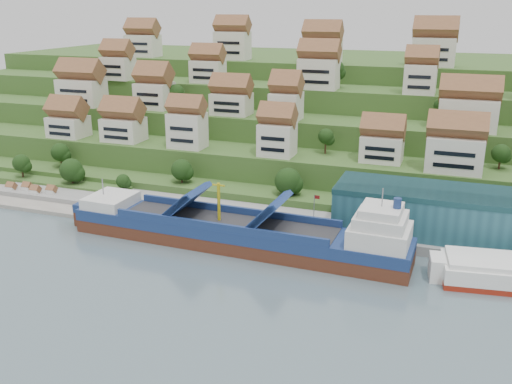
% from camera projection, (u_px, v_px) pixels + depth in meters
% --- Properties ---
extents(ground, '(300.00, 300.00, 0.00)m').
position_uv_depth(ground, '(222.00, 244.00, 124.72)').
color(ground, slate).
rests_on(ground, ground).
extents(quay, '(180.00, 14.00, 2.20)m').
position_uv_depth(quay, '(327.00, 227.00, 131.33)').
color(quay, gray).
rests_on(quay, ground).
extents(pebble_beach, '(45.00, 20.00, 1.00)m').
position_uv_depth(pebble_beach, '(42.00, 197.00, 153.99)').
color(pebble_beach, gray).
rests_on(pebble_beach, ground).
extents(hillside, '(260.00, 128.00, 31.00)m').
position_uv_depth(hillside, '(330.00, 114.00, 213.90)').
color(hillside, '#2D4C1E').
rests_on(hillside, ground).
extents(hillside_village, '(160.07, 63.64, 29.75)m').
position_uv_depth(hillside_village, '(300.00, 93.00, 171.29)').
color(hillside_village, silver).
rests_on(hillside_village, ground).
extents(hillside_trees, '(141.90, 62.31, 30.41)m').
position_uv_depth(hillside_trees, '(250.00, 133.00, 160.23)').
color(hillside_trees, '#1C3A13').
rests_on(hillside_trees, ground).
extents(warehouse, '(60.00, 15.00, 10.00)m').
position_uv_depth(warehouse, '(478.00, 216.00, 120.89)').
color(warehouse, '#265A68').
rests_on(warehouse, quay).
extents(flagpole, '(1.28, 0.16, 8.00)m').
position_uv_depth(flagpole, '(314.00, 209.00, 125.66)').
color(flagpole, gray).
rests_on(flagpole, quay).
extents(beach_huts, '(14.40, 3.70, 2.20)m').
position_uv_depth(beach_huts, '(32.00, 192.00, 153.02)').
color(beach_huts, white).
rests_on(beach_huts, pebble_beach).
extents(cargo_ship, '(74.93, 13.48, 16.52)m').
position_uv_depth(cargo_ship, '(245.00, 234.00, 122.06)').
color(cargo_ship, '#502718').
rests_on(cargo_ship, ground).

